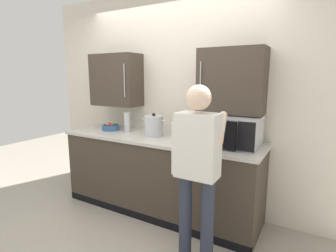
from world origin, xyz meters
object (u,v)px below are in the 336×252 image
object	(u,v)px
knife_block	(186,129)
stock_pot	(154,126)
fruit_bowl	(111,127)
microwave_oven	(228,131)
thermos_flask	(127,122)
person_figure	(197,163)

from	to	relation	value
knife_block	stock_pot	size ratio (longest dim) A/B	0.97
fruit_bowl	microwave_oven	bearing A→B (deg)	1.05
thermos_flask	person_figure	bearing A→B (deg)	-28.82
microwave_oven	stock_pot	size ratio (longest dim) A/B	1.78
stock_pot	person_figure	bearing A→B (deg)	-38.66
thermos_flask	knife_block	xyz separation A→B (m)	(0.84, 0.00, -0.01)
thermos_flask	fruit_bowl	size ratio (longest dim) A/B	1.12
knife_block	stock_pot	bearing A→B (deg)	-178.56
microwave_oven	person_figure	xyz separation A→B (m)	(-0.02, -0.73, -0.14)
microwave_oven	fruit_bowl	xyz separation A→B (m)	(-1.58, -0.03, -0.11)
microwave_oven	thermos_flask	xyz separation A→B (m)	(-1.31, -0.02, -0.02)
microwave_oven	knife_block	bearing A→B (deg)	-177.43
knife_block	person_figure	distance (m)	0.84
microwave_oven	stock_pot	xyz separation A→B (m)	(-0.90, -0.03, -0.03)
microwave_oven	thermos_flask	size ratio (longest dim) A/B	2.27
knife_block	person_figure	bearing A→B (deg)	-57.81
thermos_flask	knife_block	bearing A→B (deg)	0.18
microwave_oven	person_figure	world-z (taller)	person_figure
microwave_oven	knife_block	xyz separation A→B (m)	(-0.47, -0.02, -0.03)
microwave_oven	person_figure	distance (m)	0.74
microwave_oven	fruit_bowl	distance (m)	1.58
thermos_flask	fruit_bowl	bearing A→B (deg)	-178.91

